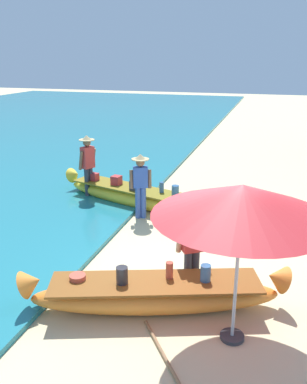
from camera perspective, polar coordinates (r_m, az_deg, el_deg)
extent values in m
plane|color=beige|center=(7.55, 4.52, -13.40)|extent=(80.00, 80.00, 0.00)
ellipsoid|color=orange|center=(6.87, 0.27, -14.37)|extent=(4.09, 2.05, 0.50)
cone|color=orange|center=(7.07, 16.84, -11.41)|extent=(0.55, 0.57, 0.53)
cone|color=orange|center=(6.93, -16.68, -12.03)|extent=(0.55, 0.57, 0.53)
cube|color=brown|center=(6.74, 0.27, -12.58)|extent=(3.48, 1.85, 0.04)
cylinder|color=#B74C38|center=(6.89, -10.57, -11.71)|extent=(0.27, 0.27, 0.10)
cylinder|color=#2D2D33|center=(6.65, -4.42, -11.62)|extent=(0.19, 0.19, 0.30)
cylinder|color=#B74C38|center=(6.77, 2.24, -10.95)|extent=(0.12, 0.12, 0.30)
cylinder|color=#386699|center=(6.74, 7.30, -11.27)|extent=(0.17, 0.17, 0.30)
ellipsoid|color=yellow|center=(11.35, -3.09, -0.67)|extent=(4.42, 2.00, 0.50)
cone|color=yellow|center=(10.18, 6.62, -1.27)|extent=(0.54, 0.56, 0.53)
cone|color=yellow|center=(12.60, -10.96, 2.42)|extent=(0.54, 0.56, 0.53)
cube|color=olive|center=(11.27, -3.11, 0.54)|extent=(3.75, 1.81, 0.04)
cube|color=#B73333|center=(11.99, -8.37, 2.08)|extent=(0.30, 0.27, 0.24)
cube|color=#B73333|center=(11.52, -5.21, 1.61)|extent=(0.29, 0.29, 0.27)
cube|color=#424247|center=(11.03, -2.41, 0.88)|extent=(0.38, 0.37, 0.27)
cylinder|color=#386699|center=(10.82, 1.14, 0.62)|extent=(0.12, 0.12, 0.30)
cylinder|color=#386699|center=(10.49, 3.07, 0.07)|extent=(0.19, 0.19, 0.32)
cylinder|color=#3D5BA8|center=(10.43, -1.42, -1.45)|extent=(0.14, 0.14, 0.83)
cylinder|color=#3D5BA8|center=(10.42, -2.18, -1.47)|extent=(0.14, 0.14, 0.83)
cube|color=#3356B2|center=(10.21, -1.84, 2.11)|extent=(0.42, 0.34, 0.52)
cylinder|color=brown|center=(10.22, -0.54, 1.85)|extent=(0.15, 0.21, 0.48)
cylinder|color=brown|center=(10.20, -3.12, 1.78)|extent=(0.15, 0.21, 0.48)
sphere|color=brown|center=(10.11, -1.86, 4.18)|extent=(0.22, 0.22, 0.22)
cylinder|color=tan|center=(10.09, -1.87, 4.62)|extent=(0.44, 0.44, 0.02)
cone|color=tan|center=(10.08, -1.87, 5.01)|extent=(0.26, 0.26, 0.12)
cylinder|color=#333842|center=(7.32, 4.82, -10.94)|extent=(0.14, 0.14, 0.78)
cylinder|color=#333842|center=(7.37, 5.85, -10.77)|extent=(0.14, 0.14, 0.78)
cube|color=#DB3D38|center=(7.04, 5.50, -6.12)|extent=(0.42, 0.38, 0.55)
cylinder|color=tan|center=(7.00, 3.66, -6.67)|extent=(0.18, 0.21, 0.51)
cylinder|color=tan|center=(7.16, 7.15, -6.19)|extent=(0.18, 0.21, 0.51)
sphere|color=tan|center=(6.89, 5.60, -3.12)|extent=(0.22, 0.22, 0.22)
cylinder|color=#333842|center=(11.97, -9.28, 1.17)|extent=(0.14, 0.14, 0.92)
cylinder|color=#333842|center=(12.05, -8.77, 1.33)|extent=(0.14, 0.14, 0.92)
cube|color=#DB3D38|center=(11.80, -9.21, 4.80)|extent=(0.35, 0.42, 0.62)
cylinder|color=brown|center=(11.69, -10.13, 4.37)|extent=(0.22, 0.17, 0.56)
cylinder|color=brown|center=(11.97, -8.41, 4.79)|extent=(0.22, 0.17, 0.56)
sphere|color=brown|center=(11.71, -9.32, 6.84)|extent=(0.22, 0.22, 0.22)
cylinder|color=tan|center=(11.70, -9.34, 7.22)|extent=(0.44, 0.44, 0.02)
cone|color=tan|center=(11.68, -9.36, 7.56)|extent=(0.26, 0.26, 0.12)
cylinder|color=#B7B7BC|center=(5.88, 11.62, -10.28)|extent=(0.05, 0.05, 2.38)
cone|color=red|center=(5.48, 12.29, -1.17)|extent=(2.43, 2.43, 0.44)
cylinder|color=#333338|center=(6.52, 10.93, -19.25)|extent=(0.36, 0.36, 0.06)
cylinder|color=#8E6B47|center=(6.06, 1.65, -22.23)|extent=(1.06, 1.42, 0.05)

